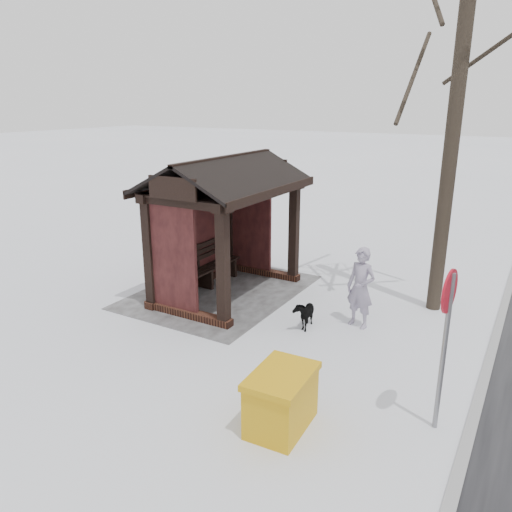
{
  "coord_description": "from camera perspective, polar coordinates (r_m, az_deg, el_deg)",
  "views": [
    {
      "loc": [
        8.8,
        5.88,
        4.18
      ],
      "look_at": [
        0.11,
        0.8,
        1.05
      ],
      "focal_mm": 35.0,
      "sensor_mm": 36.0,
      "label": 1
    }
  ],
  "objects": [
    {
      "name": "road_sign",
      "position": [
        6.71,
        20.97,
        -6.4
      ],
      "size": [
        0.57,
        0.11,
        2.23
      ],
      "rotation": [
        0.0,
        0.0,
        -0.11
      ],
      "color": "slate",
      "rests_on": "ground"
    },
    {
      "name": "pedestrian",
      "position": [
        9.7,
        11.88,
        -3.57
      ],
      "size": [
        0.5,
        0.65,
        1.58
      ],
      "primitive_type": "imported",
      "rotation": [
        0.0,
        0.0,
        1.33
      ],
      "color": "#998EA6",
      "rests_on": "ground"
    },
    {
      "name": "grit_bin",
      "position": [
        6.86,
        2.91,
        -16.08
      ],
      "size": [
        1.08,
        0.77,
        0.81
      ],
      "rotation": [
        0.0,
        0.0,
        0.05
      ],
      "color": "#CA920B",
      "rests_on": "ground"
    },
    {
      "name": "bus_shelter",
      "position": [
        10.86,
        -4.11,
        6.55
      ],
      "size": [
        3.6,
        2.4,
        3.09
      ],
      "color": "#361B13",
      "rests_on": "ground"
    },
    {
      "name": "dog",
      "position": [
        9.69,
        5.53,
        -6.49
      ],
      "size": [
        0.73,
        0.43,
        0.57
      ],
      "primitive_type": "imported",
      "rotation": [
        0.0,
        0.0,
        1.76
      ],
      "color": "black",
      "rests_on": "ground"
    },
    {
      "name": "ground",
      "position": [
        11.38,
        -3.21,
        -4.29
      ],
      "size": [
        120.0,
        120.0,
        0.0
      ],
      "primitive_type": "plane",
      "color": "silver",
      "rests_on": "ground"
    },
    {
      "name": "kerb",
      "position": [
        9.75,
        25.36,
        -9.84
      ],
      "size": [
        120.0,
        0.15,
        0.06
      ],
      "primitive_type": "cube",
      "color": "gray",
      "rests_on": "ground"
    },
    {
      "name": "trampled_patch",
      "position": [
        11.48,
        -4.05,
        -4.07
      ],
      "size": [
        4.2,
        3.2,
        0.02
      ],
      "primitive_type": "cube",
      "color": "gray",
      "rests_on": "ground"
    }
  ]
}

